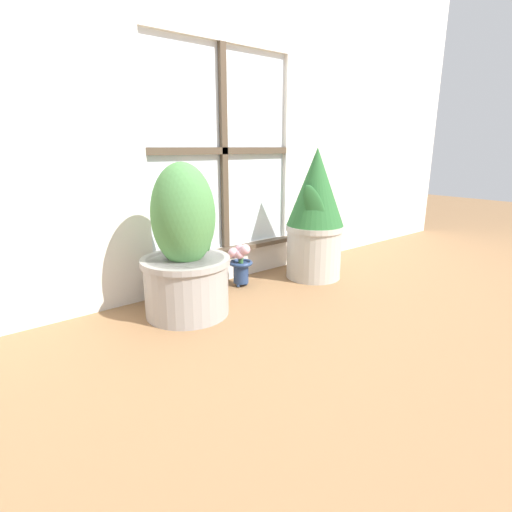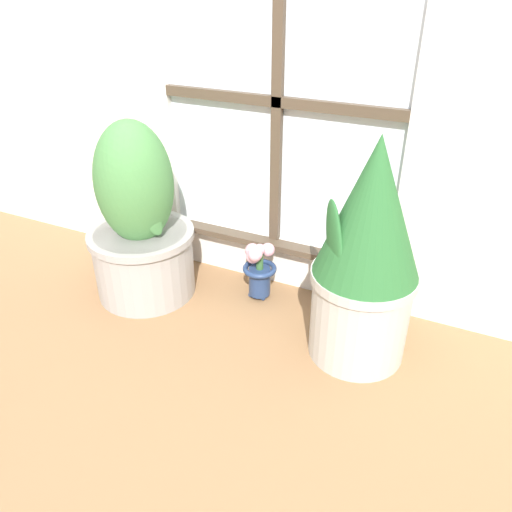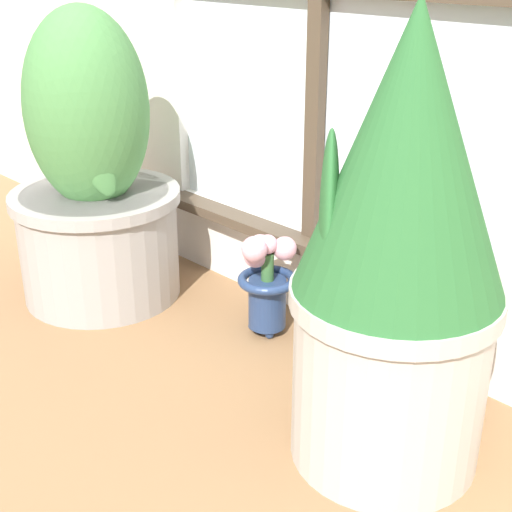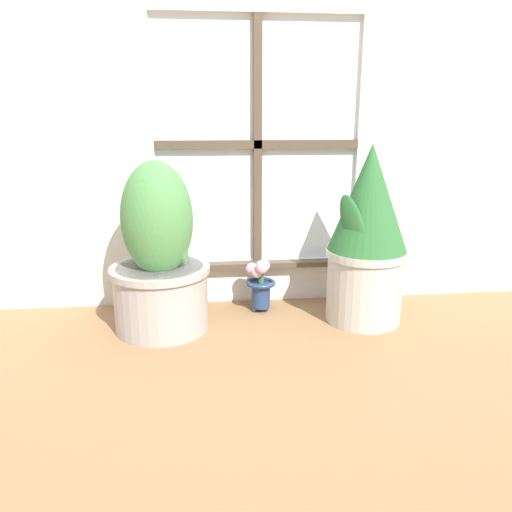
# 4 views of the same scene
# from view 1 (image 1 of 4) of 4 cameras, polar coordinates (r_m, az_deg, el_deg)

# --- Properties ---
(ground_plane) EXTENTS (10.00, 10.00, 0.00)m
(ground_plane) POSITION_cam_1_polar(r_m,az_deg,el_deg) (1.94, 4.69, -7.09)
(ground_plane) COLOR olive
(wall_with_window) EXTENTS (4.40, 0.10, 2.50)m
(wall_with_window) POSITION_cam_1_polar(r_m,az_deg,el_deg) (2.27, -5.19, 28.87)
(wall_with_window) COLOR silver
(wall_with_window) RESTS_ON ground_plane
(potted_plant_left) EXTENTS (0.40, 0.40, 0.68)m
(potted_plant_left) POSITION_cam_1_polar(r_m,az_deg,el_deg) (1.79, -10.08, 0.41)
(potted_plant_left) COLOR #9E9993
(potted_plant_left) RESTS_ON ground_plane
(potted_plant_right) EXTENTS (0.33, 0.33, 0.74)m
(potted_plant_right) POSITION_cam_1_polar(r_m,az_deg,el_deg) (2.29, 8.46, 5.93)
(potted_plant_right) COLOR #B7B2A8
(potted_plant_right) RESTS_ON ground_plane
(flower_vase) EXTENTS (0.13, 0.13, 0.24)m
(flower_vase) POSITION_cam_1_polar(r_m,az_deg,el_deg) (2.17, -2.30, -0.98)
(flower_vase) COLOR navy
(flower_vase) RESTS_ON ground_plane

